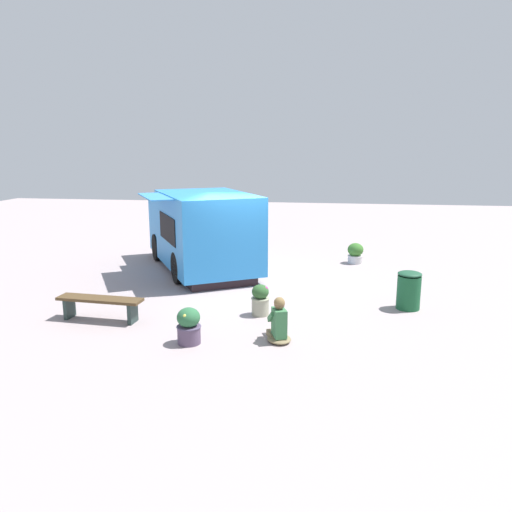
{
  "coord_description": "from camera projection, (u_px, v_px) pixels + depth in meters",
  "views": [
    {
      "loc": [
        -2.12,
        12.27,
        3.53
      ],
      "look_at": [
        -0.47,
        1.14,
        1.04
      ],
      "focal_mm": 34.34,
      "sensor_mm": 36.0,
      "label": 1
    }
  ],
  "objects": [
    {
      "name": "ground_plane",
      "position": [
        245.0,
        285.0,
        12.92
      ],
      "size": [
        40.0,
        40.0,
        0.0
      ],
      "primitive_type": "plane",
      "color": "#9E8F90"
    },
    {
      "name": "food_truck",
      "position": [
        201.0,
        232.0,
        14.36
      ],
      "size": [
        4.42,
        5.46,
        2.3
      ],
      "color": "#2A86D8",
      "rests_on": "ground_plane"
    },
    {
      "name": "person_customer",
      "position": [
        279.0,
        324.0,
        9.09
      ],
      "size": [
        0.6,
        0.79,
        0.86
      ],
      "color": "olive",
      "rests_on": "ground_plane"
    },
    {
      "name": "planter_flowering_near",
      "position": [
        355.0,
        253.0,
        15.27
      ],
      "size": [
        0.49,
        0.49,
        0.64
      ],
      "color": "silver",
      "rests_on": "ground_plane"
    },
    {
      "name": "planter_flowering_far",
      "position": [
        189.0,
        326.0,
        8.97
      ],
      "size": [
        0.46,
        0.46,
        0.68
      ],
      "color": "#52415B",
      "rests_on": "ground_plane"
    },
    {
      "name": "planter_flowering_side",
      "position": [
        260.0,
        300.0,
        10.51
      ],
      "size": [
        0.4,
        0.4,
        0.68
      ],
      "color": "#989982",
      "rests_on": "ground_plane"
    },
    {
      "name": "plaza_bench",
      "position": [
        100.0,
        303.0,
        10.18
      ],
      "size": [
        1.84,
        0.52,
        0.49
      ],
      "color": "#4B3820",
      "rests_on": "ground_plane"
    },
    {
      "name": "trash_bin",
      "position": [
        409.0,
        290.0,
        10.9
      ],
      "size": [
        0.53,
        0.53,
        0.86
      ],
      "color": "#17522E",
      "rests_on": "ground_plane"
    }
  ]
}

